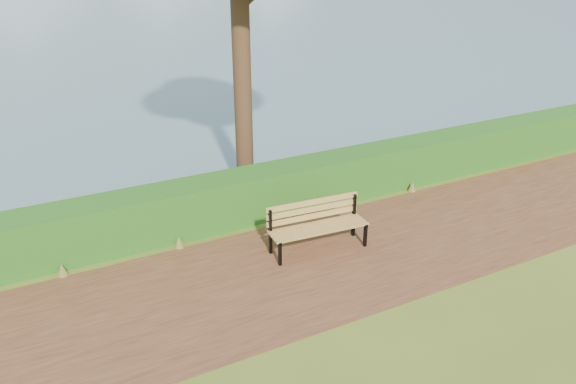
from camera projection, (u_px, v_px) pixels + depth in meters
ground at (280, 286)px, 9.50m from camera, size 140.00×140.00×0.00m
path at (272, 277)px, 9.74m from camera, size 40.00×3.40×0.01m
hedge at (221, 201)px, 11.39m from camera, size 32.00×0.85×1.00m
bench at (316, 222)px, 10.46m from camera, size 1.91×0.70×0.94m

